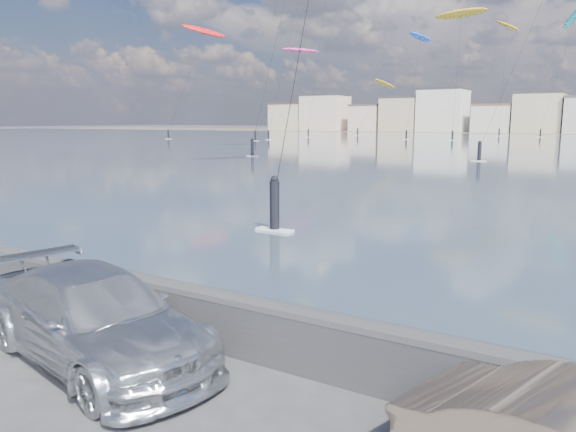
% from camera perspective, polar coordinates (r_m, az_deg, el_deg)
% --- Properties ---
extents(ground, '(700.00, 700.00, 0.00)m').
position_cam_1_polar(ground, '(8.62, -21.25, -17.91)').
color(ground, '#333335').
rests_on(ground, ground).
extents(seawall, '(400.00, 0.36, 1.08)m').
position_cam_1_polar(seawall, '(10.06, -8.92, -9.68)').
color(seawall, '#28282B').
rests_on(seawall, ground).
extents(car_silver, '(5.43, 3.11, 1.48)m').
position_cam_1_polar(car_silver, '(9.75, -18.95, -9.73)').
color(car_silver, silver).
rests_on(car_silver, ground).
extents(kitesurfer_3, '(5.00, 19.03, 23.23)m').
position_cam_1_polar(kitesurfer_3, '(133.88, 13.33, 17.18)').
color(kitesurfer_3, blue).
rests_on(kitesurfer_3, ground).
extents(kitesurfer_4, '(8.21, 12.16, 30.23)m').
position_cam_1_polar(kitesurfer_4, '(161.14, 21.37, 17.44)').
color(kitesurfer_4, '#BF8C19').
rests_on(kitesurfer_4, ground).
extents(kitesurfer_9, '(6.99, 17.83, 18.71)m').
position_cam_1_polar(kitesurfer_9, '(120.11, 1.19, 16.34)').
color(kitesurfer_9, '#E5338C').
rests_on(kitesurfer_9, ground).
extents(kitesurfer_11, '(8.60, 20.00, 32.47)m').
position_cam_1_polar(kitesurfer_11, '(161.06, 27.17, 17.61)').
color(kitesurfer_11, '#19BFBF').
rests_on(kitesurfer_11, ground).
extents(kitesurfer_12, '(5.74, 15.51, 14.99)m').
position_cam_1_polar(kitesurfer_12, '(154.95, 9.80, 12.97)').
color(kitesurfer_12, '#BF8C19').
rests_on(kitesurfer_12, ground).
extents(kitesurfer_13, '(7.21, 15.56, 24.95)m').
position_cam_1_polar(kitesurfer_13, '(129.38, -8.54, 18.00)').
color(kitesurfer_13, red).
rests_on(kitesurfer_13, ground).
extents(kitesurfer_14, '(10.43, 9.54, 26.54)m').
position_cam_1_polar(kitesurfer_14, '(123.91, 17.20, 18.94)').
color(kitesurfer_14, '#BF8C19').
rests_on(kitesurfer_14, ground).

